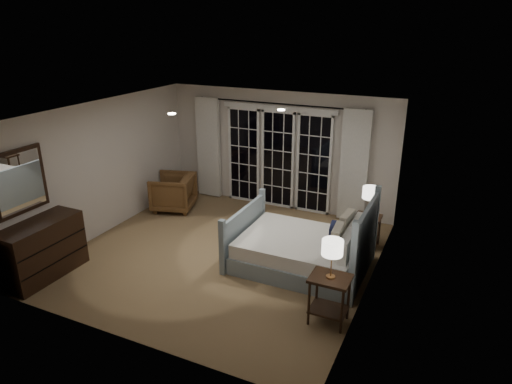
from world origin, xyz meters
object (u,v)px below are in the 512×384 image
at_px(bed, 304,250).
at_px(lamp_left, 332,248).
at_px(dresser, 42,249).
at_px(nightstand_left, 329,292).
at_px(armchair, 173,192).
at_px(lamp_right, 371,193).
at_px(nightstand_right, 367,226).

height_order(bed, lamp_left, bed).
bearing_deg(dresser, nightstand_left, 9.54).
relative_size(nightstand_left, lamp_left, 1.28).
relative_size(nightstand_left, armchair, 0.81).
bearing_deg(nightstand_left, bed, 122.19).
distance_m(lamp_left, dresser, 4.54).
height_order(nightstand_left, armchair, armchair).
distance_m(lamp_right, armchair, 4.18).
height_order(bed, nightstand_left, bed).
bearing_deg(lamp_right, bed, -122.81).
xyz_separation_m(nightstand_left, lamp_right, (-0.02, 2.44, 0.56)).
height_order(nightstand_right, armchair, armchair).
bearing_deg(nightstand_right, dresser, -144.25).
bearing_deg(bed, lamp_right, 57.19).
bearing_deg(armchair, nightstand_left, 43.14).
xyz_separation_m(bed, lamp_right, (0.77, 1.19, 0.70)).
bearing_deg(lamp_left, dresser, -170.46).
height_order(bed, armchair, bed).
xyz_separation_m(lamp_left, dresser, (-4.43, -0.74, -0.65)).
bearing_deg(lamp_left, bed, 122.19).
bearing_deg(armchair, lamp_right, 73.69).
xyz_separation_m(nightstand_left, dresser, (-4.43, -0.74, 0.01)).
bearing_deg(nightstand_left, armchair, 149.92).
xyz_separation_m(lamp_right, armchair, (-4.13, -0.03, -0.63)).
relative_size(lamp_right, dresser, 0.41).
bearing_deg(lamp_right, nightstand_left, -89.65).
height_order(bed, dresser, bed).
bearing_deg(dresser, armchair, 84.81).
distance_m(armchair, dresser, 3.16).
relative_size(lamp_right, armchair, 0.64).
distance_m(nightstand_left, dresser, 4.49).
xyz_separation_m(bed, nightstand_right, (0.77, 1.19, 0.07)).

